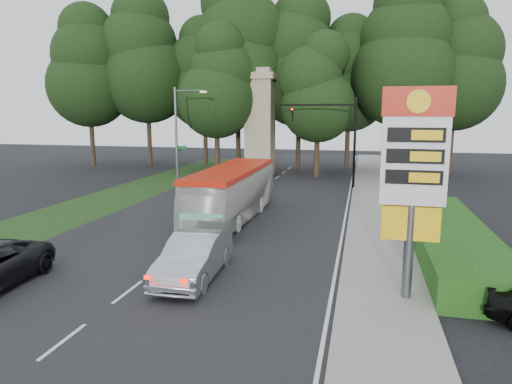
% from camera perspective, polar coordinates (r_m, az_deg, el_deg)
% --- Properties ---
extents(ground, '(120.00, 120.00, 0.00)m').
position_cam_1_polar(ground, '(16.15, -16.58, -12.60)').
color(ground, black).
rests_on(ground, ground).
extents(road_surface, '(14.00, 80.00, 0.02)m').
position_cam_1_polar(road_surface, '(26.71, -3.79, -3.14)').
color(road_surface, black).
rests_on(road_surface, ground).
extents(sidewalk_right, '(3.00, 80.00, 0.12)m').
position_cam_1_polar(sidewalk_right, '(25.60, 14.77, -3.93)').
color(sidewalk_right, gray).
rests_on(sidewalk_right, ground).
extents(grass_verge_left, '(5.00, 50.00, 0.02)m').
position_cam_1_polar(grass_verge_left, '(35.81, -15.63, -0.09)').
color(grass_verge_left, '#193814').
rests_on(grass_verge_left, ground).
extents(hedge, '(3.00, 14.00, 1.20)m').
position_cam_1_polar(hedge, '(21.92, 22.99, -5.30)').
color(hedge, '#1A4712').
rests_on(hedge, ground).
extents(gas_station_pylon, '(2.10, 0.45, 6.85)m').
position_cam_1_polar(gas_station_pylon, '(15.03, 19.12, 3.16)').
color(gas_station_pylon, '#59595E').
rests_on(gas_station_pylon, ground).
extents(traffic_signal_mast, '(6.10, 0.35, 7.20)m').
position_cam_1_polar(traffic_signal_mast, '(36.93, 10.23, 7.70)').
color(traffic_signal_mast, black).
rests_on(traffic_signal_mast, ground).
extents(streetlight_signs, '(2.75, 0.98, 8.00)m').
position_cam_1_polar(streetlight_signs, '(37.84, -9.65, 7.42)').
color(streetlight_signs, '#59595E').
rests_on(streetlight_signs, ground).
extents(monument, '(3.00, 3.00, 10.05)m').
position_cam_1_polar(monument, '(43.93, 0.51, 8.78)').
color(monument, tan).
rests_on(monument, ground).
extents(tree_far_west, '(8.96, 8.96, 17.60)m').
position_cam_1_polar(tree_far_west, '(54.78, -20.28, 14.28)').
color(tree_far_west, '#2D2116').
rests_on(tree_far_west, ground).
extents(tree_west_mid, '(9.80, 9.80, 19.25)m').
position_cam_1_polar(tree_west_mid, '(53.66, -13.56, 15.79)').
color(tree_west_mid, '#2D2116').
rests_on(tree_west_mid, ground).
extents(tree_west_near, '(8.40, 8.40, 16.50)m').
position_cam_1_polar(tree_west_near, '(53.02, -6.49, 14.26)').
color(tree_west_near, '#2D2116').
rests_on(tree_west_near, ground).
extents(tree_center_left, '(10.08, 10.08, 19.80)m').
position_cam_1_polar(tree_center_left, '(47.93, -2.31, 17.18)').
color(tree_center_left, '#2D2116').
rests_on(tree_center_left, ground).
extents(tree_center_right, '(9.24, 9.24, 18.15)m').
position_cam_1_polar(tree_center_right, '(48.56, 5.47, 15.86)').
color(tree_center_right, '#2D2116').
rests_on(tree_center_right, ground).
extents(tree_east_near, '(8.12, 8.12, 15.95)m').
position_cam_1_polar(tree_east_near, '(50.01, 11.62, 13.99)').
color(tree_east_near, '#2D2116').
rests_on(tree_east_near, ground).
extents(tree_east_mid, '(9.52, 9.52, 18.70)m').
position_cam_1_polar(tree_east_mid, '(46.28, 17.99, 16.13)').
color(tree_east_mid, '#2D2116').
rests_on(tree_east_mid, ground).
extents(tree_far_east, '(8.68, 8.68, 17.05)m').
position_cam_1_polar(tree_far_east, '(48.77, 23.78, 14.26)').
color(tree_far_east, '#2D2116').
rests_on(tree_far_east, ground).
extents(tree_monument_left, '(7.28, 7.28, 14.30)m').
position_cam_1_polar(tree_monument_left, '(44.09, -4.99, 13.40)').
color(tree_monument_left, '#2D2116').
rests_on(tree_monument_left, ground).
extents(tree_monument_right, '(6.72, 6.72, 13.20)m').
position_cam_1_polar(tree_monument_right, '(42.60, 7.78, 12.56)').
color(tree_monument_right, '#2D2116').
rests_on(tree_monument_right, ground).
extents(transit_bus, '(2.72, 10.66, 2.95)m').
position_cam_1_polar(transit_bus, '(25.99, -2.97, -0.20)').
color(transit_bus, silver).
rests_on(transit_bus, ground).
extents(sedan_silver, '(1.92, 5.03, 1.64)m').
position_cam_1_polar(sedan_silver, '(17.10, -7.76, -8.05)').
color(sedan_silver, '#B6B9BF').
rests_on(sedan_silver, ground).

